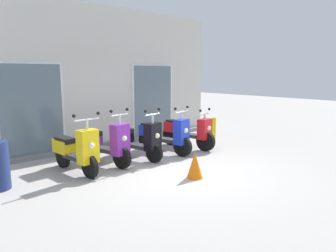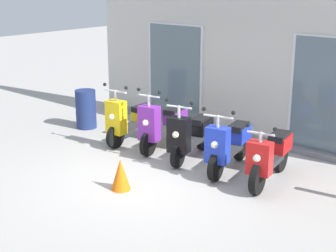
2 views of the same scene
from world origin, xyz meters
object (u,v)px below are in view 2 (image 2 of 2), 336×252
at_px(trash_bin, 86,109).
at_px(traffic_cone, 121,174).
at_px(scooter_purple, 162,124).
at_px(scooter_black, 190,134).
at_px(scooter_blue, 229,144).
at_px(scooter_red, 270,156).
at_px(scooter_yellow, 130,119).

xyz_separation_m(trash_bin, traffic_cone, (3.08, -1.93, -0.18)).
height_order(scooter_purple, scooter_black, scooter_purple).
bearing_deg(scooter_blue, scooter_purple, 175.38).
xyz_separation_m(scooter_blue, scooter_red, (0.84, -0.01, -0.02)).
distance_m(scooter_purple, trash_bin, 2.25).
relative_size(scooter_yellow, scooter_blue, 0.92).
bearing_deg(trash_bin, traffic_cone, -32.13).
bearing_deg(scooter_black, traffic_cone, -89.06).
relative_size(scooter_yellow, scooter_red, 0.91).
bearing_deg(scooter_black, scooter_red, -0.64).
xyz_separation_m(scooter_black, scooter_red, (1.70, -0.02, -0.02)).
distance_m(scooter_black, scooter_red, 1.70).
relative_size(scooter_purple, scooter_black, 1.06).
bearing_deg(scooter_yellow, scooter_black, 0.39).
distance_m(scooter_blue, scooter_red, 0.84).
height_order(scooter_black, scooter_red, scooter_black).
xyz_separation_m(scooter_red, traffic_cone, (-1.67, -1.84, -0.20)).
relative_size(scooter_yellow, trash_bin, 1.74).
distance_m(scooter_black, scooter_blue, 0.87).
bearing_deg(scooter_purple, traffic_cone, -67.30).
bearing_deg(traffic_cone, scooter_blue, 65.65).
bearing_deg(trash_bin, scooter_black, -1.39).
relative_size(scooter_blue, trash_bin, 1.89).
xyz_separation_m(scooter_yellow, scooter_purple, (0.77, 0.13, 0.01)).
distance_m(scooter_yellow, scooter_red, 3.27).
xyz_separation_m(scooter_yellow, scooter_red, (3.27, -0.01, -0.03)).
relative_size(trash_bin, traffic_cone, 1.67).
distance_m(scooter_yellow, traffic_cone, 2.45).
bearing_deg(traffic_cone, trash_bin, 147.87).
height_order(trash_bin, traffic_cone, trash_bin).
height_order(scooter_blue, trash_bin, scooter_blue).
distance_m(scooter_purple, traffic_cone, 2.16).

